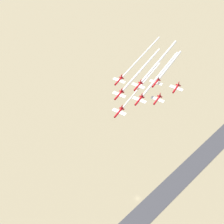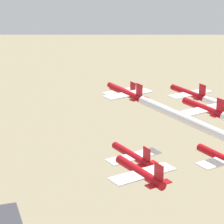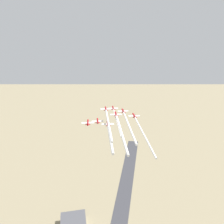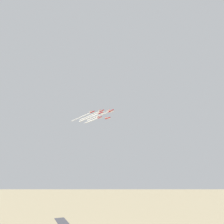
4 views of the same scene
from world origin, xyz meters
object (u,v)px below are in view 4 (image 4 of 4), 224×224
at_px(jet_2, 102,111).
at_px(jet_4, 101,113).
at_px(jet_1, 109,111).
at_px(jet_3, 108,118).
at_px(jet_5, 92,112).
at_px(jet_7, 100,117).
at_px(jet_0, 111,111).
at_px(jet_6, 107,118).

xyz_separation_m(jet_2, jet_4, (9.67, -7.11, 1.43)).
xyz_separation_m(jet_1, jet_3, (9.67, -7.11, -4.85)).
bearing_deg(jet_5, jet_7, -150.46).
relative_size(jet_1, jet_5, 1.00).
height_order(jet_2, jet_5, jet_5).
height_order(jet_1, jet_4, jet_1).
bearing_deg(jet_7, jet_4, 59.53).
xyz_separation_m(jet_3, jet_7, (10.91, 4.99, 1.99)).
bearing_deg(jet_2, jet_7, -120.47).
relative_size(jet_1, jet_2, 1.00).
bearing_deg(jet_1, jet_4, -59.53).
height_order(jet_3, jet_5, jet_5).
xyz_separation_m(jet_0, jet_7, (30.24, -9.23, 0.26)).
bearing_deg(jet_2, jet_0, 120.47).
bearing_deg(jet_4, jet_5, 0.00).
xyz_separation_m(jet_2, jet_7, (19.33, -14.22, -0.92)).
distance_m(jet_1, jet_3, 12.94).
xyz_separation_m(jet_3, jet_4, (1.25, 12.10, 4.34)).
xyz_separation_m(jet_4, jet_7, (9.67, -7.11, -2.35)).
height_order(jet_2, jet_4, jet_4).
relative_size(jet_5, jet_6, 1.00).
height_order(jet_0, jet_5, jet_5).
xyz_separation_m(jet_1, jet_5, (12.16, 17.10, -1.91)).
bearing_deg(jet_0, jet_3, -120.47).
bearing_deg(jet_2, jet_4, -120.47).
xyz_separation_m(jet_4, jet_6, (8.42, -19.22, -1.09)).
relative_size(jet_0, jet_4, 1.00).
bearing_deg(jet_5, jet_3, -180.00).
relative_size(jet_3, jet_7, 1.00).
bearing_deg(jet_1, jet_2, 0.00).
distance_m(jet_0, jet_7, 31.62).
bearing_deg(jet_6, jet_3, 59.53).
bearing_deg(jet_0, jet_2, -59.53).
bearing_deg(jet_4, jet_0, 90.00).
distance_m(jet_3, jet_7, 12.16).
bearing_deg(jet_1, jet_6, -120.47).
distance_m(jet_0, jet_1, 12.40).
bearing_deg(jet_6, jet_1, 59.53).
bearing_deg(jet_7, jet_5, 29.54).
height_order(jet_1, jet_5, jet_1).
bearing_deg(jet_7, jet_0, 78.91).
relative_size(jet_3, jet_6, 1.00).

